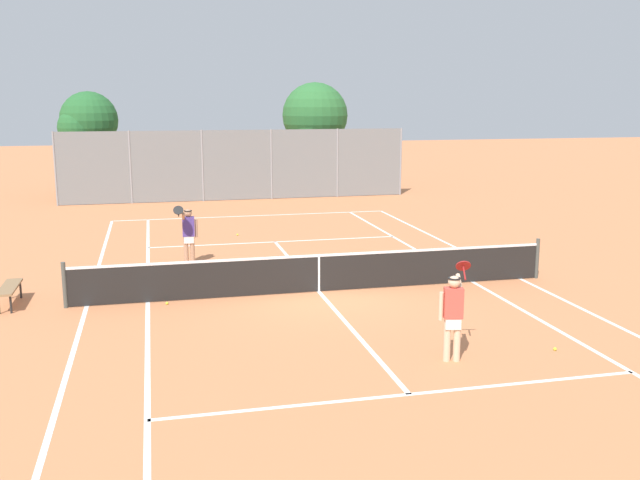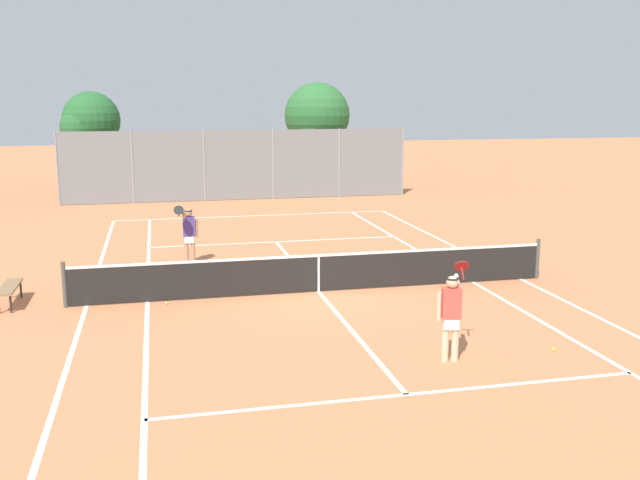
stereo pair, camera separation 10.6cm
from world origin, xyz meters
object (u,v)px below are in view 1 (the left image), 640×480
(loose_tennis_ball_2, at_px, (167,303))
(tree_behind_left, at_px, (86,123))
(player_near_side, at_px, (453,312))
(player_far_left, at_px, (189,233))
(courtside_bench, at_px, (9,289))
(loose_tennis_ball_0, at_px, (449,263))
(loose_tennis_ball_1, at_px, (382,276))
(loose_tennis_ball_4, at_px, (555,349))
(tree_behind_right, at_px, (314,118))
(loose_tennis_ball_3, at_px, (237,235))
(tennis_net, at_px, (319,272))

(loose_tennis_ball_2, xyz_separation_m, tree_behind_left, (-3.21, 20.44, 3.50))
(player_near_side, relative_size, loose_tennis_ball_2, 26.88)
(player_far_left, distance_m, courtside_bench, 5.43)
(loose_tennis_ball_2, xyz_separation_m, courtside_bench, (-3.52, 0.74, 0.38))
(loose_tennis_ball_0, bearing_deg, loose_tennis_ball_1, -157.01)
(player_near_side, relative_size, player_far_left, 1.00)
(player_far_left, bearing_deg, courtside_bench, -142.09)
(tree_behind_left, bearing_deg, loose_tennis_ball_4, -67.81)
(loose_tennis_ball_0, bearing_deg, tree_behind_right, 89.34)
(loose_tennis_ball_4, distance_m, tree_behind_left, 27.53)
(player_near_side, relative_size, loose_tennis_ball_1, 26.88)
(loose_tennis_ball_4, bearing_deg, loose_tennis_ball_0, 82.48)
(loose_tennis_ball_4, xyz_separation_m, courtside_bench, (-10.63, 5.58, 0.38))
(player_near_side, bearing_deg, loose_tennis_ball_4, 0.75)
(loose_tennis_ball_3, bearing_deg, tree_behind_left, 115.20)
(tree_behind_left, bearing_deg, loose_tennis_ball_2, -81.08)
(loose_tennis_ball_3, bearing_deg, loose_tennis_ball_2, -107.87)
(player_far_left, xyz_separation_m, loose_tennis_ball_0, (7.31, -1.75, -0.89))
(loose_tennis_ball_3, distance_m, courtside_bench, 9.57)
(courtside_bench, xyz_separation_m, tree_behind_right, (11.78, 20.02, 3.28))
(tree_behind_right, bearing_deg, loose_tennis_ball_0, -90.66)
(loose_tennis_ball_4, bearing_deg, courtside_bench, 152.28)
(player_far_left, distance_m, loose_tennis_ball_4, 10.98)
(player_near_side, distance_m, player_far_left, 9.88)
(loose_tennis_ball_1, xyz_separation_m, tree_behind_right, (2.58, 19.45, 3.66))
(tennis_net, xyz_separation_m, loose_tennis_ball_1, (1.99, 1.04, -0.48))
(player_far_left, height_order, loose_tennis_ball_1, player_far_left)
(loose_tennis_ball_4, bearing_deg, loose_tennis_ball_1, 103.05)
(tree_behind_left, distance_m, tree_behind_right, 11.48)
(player_near_side, relative_size, loose_tennis_ball_4, 26.88)
(loose_tennis_ball_0, height_order, tree_behind_right, tree_behind_right)
(tennis_net, xyz_separation_m, loose_tennis_ball_2, (-3.69, -0.27, -0.48))
(loose_tennis_ball_2, distance_m, tree_behind_right, 22.64)
(loose_tennis_ball_4, bearing_deg, tree_behind_right, 87.41)
(loose_tennis_ball_3, bearing_deg, tennis_net, -82.08)
(loose_tennis_ball_2, bearing_deg, tree_behind_right, 68.30)
(tennis_net, bearing_deg, player_far_left, 127.89)
(tennis_net, bearing_deg, loose_tennis_ball_4, -56.27)
(loose_tennis_ball_1, height_order, loose_tennis_ball_4, same)
(loose_tennis_ball_4, height_order, tree_behind_left, tree_behind_left)
(loose_tennis_ball_0, relative_size, tree_behind_right, 0.01)
(player_near_side, xyz_separation_m, loose_tennis_ball_1, (0.71, 6.18, -0.89))
(loose_tennis_ball_4, xyz_separation_m, tree_behind_left, (-10.31, 25.28, 3.50))
(loose_tennis_ball_3, bearing_deg, loose_tennis_ball_1, -65.60)
(courtside_bench, bearing_deg, player_near_side, -33.44)
(courtside_bench, bearing_deg, loose_tennis_ball_1, 3.52)
(player_near_side, xyz_separation_m, player_far_left, (-4.23, 8.93, 0.00))
(tree_behind_left, bearing_deg, tree_behind_right, 1.60)
(player_near_side, distance_m, courtside_bench, 10.20)
(loose_tennis_ball_1, xyz_separation_m, loose_tennis_ball_4, (1.42, -6.15, 0.00))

